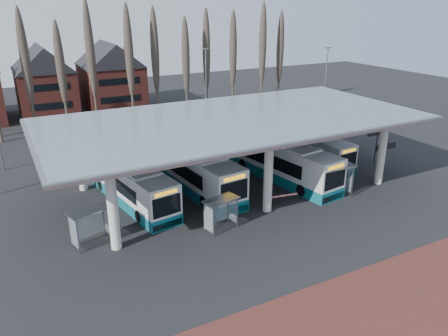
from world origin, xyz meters
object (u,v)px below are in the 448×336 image
bus_3 (305,147)px  shelter_2 (335,174)px  shelter_0 (89,218)px  shelter_1 (220,207)px  bus_2 (279,160)px  bus_1 (192,169)px  bus_0 (130,183)px

bus_3 → shelter_2: size_ratio=3.77×
bus_3 → shelter_0: 23.99m
shelter_1 → bus_3: bearing=19.2°
bus_2 → shelter_2: bus_2 is taller
bus_3 → shelter_0: bus_3 is taller
bus_1 → shelter_0: size_ratio=4.35×
bus_3 → shelter_2: bearing=-116.7°
bus_2 → bus_0: bearing=165.3°
shelter_0 → bus_2: bearing=-2.0°
shelter_2 → shelter_1: bearing=-177.6°
shelter_1 → shelter_0: bearing=152.9°
bus_2 → bus_3: size_ratio=1.14×
shelter_0 → shelter_2: size_ratio=0.99×
bus_2 → shelter_2: 5.96m
bus_1 → bus_2: size_ratio=1.00×
bus_1 → shelter_1: bearing=-104.8°
bus_1 → shelter_2: size_ratio=4.30×
bus_3 → shelter_0: (-23.08, -6.54, 0.38)m
bus_0 → bus_3: 18.77m
bus_2 → shelter_2: bearing=-82.8°
bus_3 → shelter_1: bus_3 is taller
bus_2 → shelter_1: size_ratio=4.74×
bus_0 → bus_2: bus_2 is taller
bus_1 → shelter_0: (-10.02, -5.69, 0.17)m
bus_0 → bus_3: (18.74, 1.09, -0.08)m
bus_1 → bus_2: (8.04, -1.78, -0.01)m
bus_0 → shelter_0: size_ratio=4.05×
bus_2 → shelter_0: bus_2 is taller
shelter_2 → bus_0: bearing=154.6°
bus_1 → shelter_2: bearing=-43.2°
bus_0 → shelter_0: bus_0 is taller
bus_3 → bus_0: bearing=178.9°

